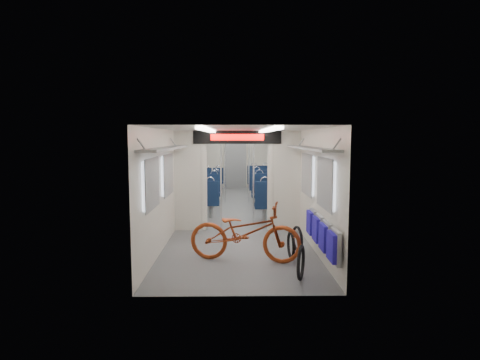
{
  "coord_description": "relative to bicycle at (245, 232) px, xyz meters",
  "views": [
    {
      "loc": [
        -0.08,
        -11.22,
        2.13
      ],
      "look_at": [
        0.07,
        -1.86,
        1.15
      ],
      "focal_mm": 30.0,
      "sensor_mm": 36.0,
      "label": 1
    }
  ],
  "objects": [
    {
      "name": "flip_bench",
      "position": [
        1.24,
        -0.38,
        0.07
      ],
      "size": [
        0.12,
        2.08,
        0.49
      ],
      "color": "gray",
      "rests_on": "carriage"
    },
    {
      "name": "bike_hoop_a",
      "position": [
        0.81,
        -0.95,
        -0.27
      ],
      "size": [
        0.22,
        0.53,
        0.54
      ],
      "primitive_type": "torus",
      "rotation": [
        1.57,
        0.0,
        1.25
      ],
      "color": "black",
      "rests_on": "ground"
    },
    {
      "name": "carriage",
      "position": [
        -0.11,
        4.17,
        0.99
      ],
      "size": [
        12.0,
        12.02,
        2.31
      ],
      "color": "#515456",
      "rests_on": "ground"
    },
    {
      "name": "seat_bay_far_right",
      "position": [
        0.82,
        7.89,
        0.06
      ],
      "size": [
        0.96,
        2.3,
        1.17
      ],
      "color": "#0C1A37",
      "rests_on": "ground"
    },
    {
      "name": "bike_hoop_c",
      "position": [
        1.0,
        0.56,
        -0.29
      ],
      "size": [
        0.15,
        0.49,
        0.49
      ],
      "primitive_type": "torus",
      "rotation": [
        1.57,
        0.0,
        1.78
      ],
      "color": "black",
      "rests_on": "ground"
    },
    {
      "name": "stanchion_far_right",
      "position": [
        0.31,
        6.36,
        0.64
      ],
      "size": [
        0.04,
        0.04,
        2.3
      ],
      "primitive_type": "cylinder",
      "color": "silver",
      "rests_on": "ground"
    },
    {
      "name": "bicycle",
      "position": [
        0.0,
        0.0,
        0.0
      ],
      "size": [
        2.04,
        1.05,
        1.02
      ],
      "primitive_type": "imported",
      "rotation": [
        0.0,
        0.0,
        1.37
      ],
      "color": "#953715",
      "rests_on": "ground"
    },
    {
      "name": "stanchion_near_left",
      "position": [
        -0.5,
        2.77,
        0.64
      ],
      "size": [
        0.04,
        0.04,
        2.3
      ],
      "primitive_type": "cylinder",
      "color": "silver",
      "rests_on": "ground"
    },
    {
      "name": "seat_bay_near_left",
      "position": [
        -1.05,
        4.7,
        0.04
      ],
      "size": [
        0.93,
        2.15,
        1.12
      ],
      "color": "#0C1A37",
      "rests_on": "ground"
    },
    {
      "name": "stanchion_far_left",
      "position": [
        -0.48,
        6.36,
        0.64
      ],
      "size": [
        0.04,
        0.04,
        2.3
      ],
      "primitive_type": "cylinder",
      "color": "silver",
      "rests_on": "ground"
    },
    {
      "name": "seat_bay_far_left",
      "position": [
        -1.05,
        8.15,
        0.02
      ],
      "size": [
        0.89,
        1.96,
        1.06
      ],
      "color": "#0C1A37",
      "rests_on": "ground"
    },
    {
      "name": "seat_bay_near_right",
      "position": [
        0.82,
        4.28,
        0.06
      ],
      "size": [
        0.96,
        2.31,
        1.17
      ],
      "color": "#0C1A37",
      "rests_on": "ground"
    },
    {
      "name": "bike_hoop_b",
      "position": [
        0.82,
        0.13,
        -0.29
      ],
      "size": [
        0.09,
        0.49,
        0.49
      ],
      "primitive_type": "torus",
      "rotation": [
        1.57,
        0.0,
        1.65
      ],
      "color": "black",
      "rests_on": "ground"
    },
    {
      "name": "stanchion_near_right",
      "position": [
        0.29,
        2.92,
        0.64
      ],
      "size": [
        0.04,
        0.04,
        2.3
      ],
      "primitive_type": "cylinder",
      "color": "silver",
      "rests_on": "ground"
    }
  ]
}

